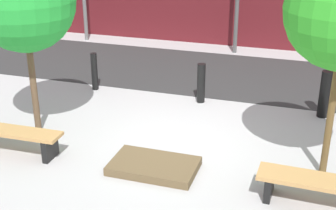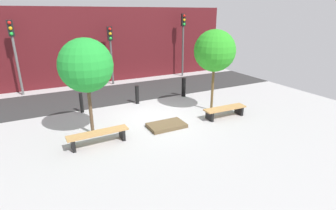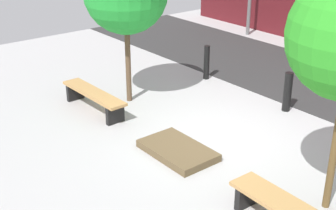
{
  "view_description": "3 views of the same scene",
  "coord_description": "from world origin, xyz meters",
  "px_view_note": "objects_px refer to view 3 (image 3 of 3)",
  "views": [
    {
      "loc": [
        2.27,
        -7.23,
        3.93
      ],
      "look_at": [
        0.04,
        -0.35,
        0.91
      ],
      "focal_mm": 50.0,
      "sensor_mm": 36.0,
      "label": 1
    },
    {
      "loc": [
        -4.15,
        -9.14,
        4.14
      ],
      "look_at": [
        0.29,
        -0.52,
        0.71
      ],
      "focal_mm": 28.0,
      "sensor_mm": 36.0,
      "label": 2
    },
    {
      "loc": [
        5.73,
        -5.77,
        4.24
      ],
      "look_at": [
        -0.3,
        -0.95,
        0.87
      ],
      "focal_mm": 50.0,
      "sensor_mm": 36.0,
      "label": 3
    }
  ],
  "objects_px": {
    "bollard_far_left": "(207,62)",
    "bench_left": "(94,97)",
    "planter_bed": "(178,150)",
    "bollard_left": "(288,92)"
  },
  "relations": [
    {
      "from": "bench_left",
      "to": "bollard_left",
      "type": "xyz_separation_m",
      "value": [
        2.63,
        3.3,
        0.11
      ]
    },
    {
      "from": "bollard_far_left",
      "to": "bench_left",
      "type": "bearing_deg",
      "value": -90.92
    },
    {
      "from": "planter_bed",
      "to": "bollard_far_left",
      "type": "distance_m",
      "value": 4.05
    },
    {
      "from": "planter_bed",
      "to": "bollard_left",
      "type": "relative_size",
      "value": 1.6
    },
    {
      "from": "bench_left",
      "to": "bollard_far_left",
      "type": "bearing_deg",
      "value": 87.54
    },
    {
      "from": "planter_bed",
      "to": "bollard_left",
      "type": "bearing_deg",
      "value": 90.0
    },
    {
      "from": "bollard_left",
      "to": "bollard_far_left",
      "type": "bearing_deg",
      "value": 180.0
    },
    {
      "from": "bollard_far_left",
      "to": "bollard_left",
      "type": "bearing_deg",
      "value": 0.0
    },
    {
      "from": "bollard_far_left",
      "to": "bollard_left",
      "type": "xyz_separation_m",
      "value": [
        2.57,
        0.0,
        -0.0
      ]
    },
    {
      "from": "bench_left",
      "to": "bollard_left",
      "type": "height_order",
      "value": "bollard_left"
    }
  ]
}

